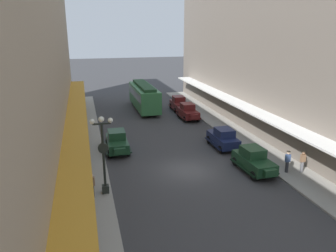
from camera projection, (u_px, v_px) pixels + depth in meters
ground_plane at (188, 170)px, 24.88m from camera, size 200.00×200.00×0.00m
sidewalk_left at (88, 181)px, 23.02m from camera, size 3.00×60.00×0.15m
sidewalk_right at (274, 160)px, 26.69m from camera, size 3.00×60.00×0.15m
building_row_left at (31, 54)px, 19.78m from camera, size 4.30×60.00×17.91m
building_row_right at (316, 56)px, 24.94m from camera, size 4.30×60.00×16.90m
parked_car_0 at (117, 141)px, 28.50m from camera, size 2.18×4.27×1.84m
parked_car_1 at (254, 160)px, 24.47m from camera, size 2.27×4.31×1.84m
parked_car_2 at (223, 137)px, 29.42m from camera, size 2.14×4.26×1.84m
parked_car_3 at (179, 103)px, 42.86m from camera, size 2.26×4.30×1.84m
parked_car_4 at (188, 111)px, 38.76m from camera, size 2.15×4.27×1.84m
streetcar at (144, 96)px, 42.83m from camera, size 2.57×9.61×3.46m
lamp_post_with_clock at (103, 152)px, 20.39m from camera, size 1.42×0.44×5.16m
fire_hydrant at (258, 152)px, 26.93m from camera, size 0.24×0.24×0.82m
pedestrian_0 at (92, 186)px, 20.33m from camera, size 0.36×0.24×1.64m
pedestrian_1 at (303, 161)px, 23.95m from camera, size 0.36×0.28×1.67m
pedestrian_2 at (287, 161)px, 23.95m from camera, size 0.36×0.28×1.67m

